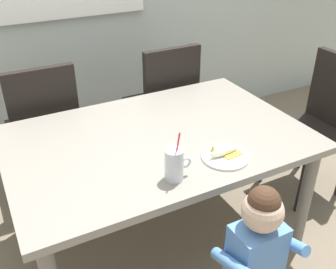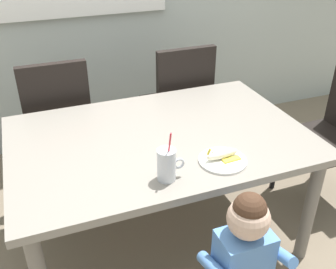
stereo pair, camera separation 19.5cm
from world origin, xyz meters
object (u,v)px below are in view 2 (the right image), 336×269
at_px(dining_chair_right, 179,99).
at_px(dining_chair_far, 336,128).
at_px(snack_plate, 223,160).
at_px(toddler_standing, 244,255).
at_px(dining_table, 160,148).
at_px(peeled_banana, 223,154).
at_px(milk_cup, 167,166).
at_px(dining_chair_left, 58,118).

xyz_separation_m(dining_chair_right, dining_chair_far, (0.78, -0.76, 0.00)).
bearing_deg(snack_plate, toddler_standing, -103.98).
bearing_deg(dining_chair_right, toddler_standing, 77.72).
bearing_deg(dining_chair_right, snack_plate, 78.36).
bearing_deg(dining_chair_far, dining_chair_right, -134.41).
height_order(dining_table, peeled_banana, peeled_banana).
height_order(dining_chair_right, dining_chair_far, same).
bearing_deg(dining_table, dining_chair_right, 60.36).
bearing_deg(snack_plate, milk_cup, -173.70).
relative_size(dining_chair_right, dining_chair_far, 1.00).
distance_m(dining_chair_far, toddler_standing, 1.30).
xyz_separation_m(snack_plate, peeled_banana, (0.01, 0.01, 0.03)).
distance_m(dining_table, snack_plate, 0.40).
height_order(dining_chair_left, peeled_banana, dining_chair_left).
xyz_separation_m(dining_chair_far, snack_plate, (-1.00, -0.31, 0.18)).
bearing_deg(snack_plate, peeled_banana, 66.50).
distance_m(dining_chair_left, toddler_standing, 1.59).
relative_size(dining_chair_left, dining_chair_far, 1.00).
bearing_deg(toddler_standing, dining_table, 97.37).
distance_m(milk_cup, peeled_banana, 0.31).
bearing_deg(dining_chair_left, peeled_banana, 121.51).
relative_size(dining_chair_left, toddler_standing, 1.15).
distance_m(dining_chair_far, milk_cup, 1.36).
relative_size(dining_table, toddler_standing, 1.87).
xyz_separation_m(dining_chair_left, milk_cup, (0.36, -1.12, 0.24)).
relative_size(milk_cup, peeled_banana, 1.45).
height_order(toddler_standing, snack_plate, toddler_standing).
distance_m(dining_chair_right, dining_chair_far, 1.09).
relative_size(dining_chair_left, milk_cup, 3.83).
height_order(toddler_standing, milk_cup, milk_cup).
relative_size(dining_table, dining_chair_left, 1.63).
bearing_deg(toddler_standing, dining_chair_far, 32.77).
bearing_deg(toddler_standing, dining_chair_right, 77.72).
bearing_deg(peeled_banana, dining_chair_right, 78.52).
height_order(dining_table, dining_chair_left, dining_chair_left).
bearing_deg(peeled_banana, dining_chair_left, 121.51).
bearing_deg(dining_chair_right, dining_table, 60.36).
relative_size(toddler_standing, milk_cup, 3.35).
relative_size(dining_chair_right, snack_plate, 4.17).
bearing_deg(dining_chair_right, dining_chair_far, 135.59).
xyz_separation_m(dining_table, dining_chair_left, (-0.46, 0.75, -0.09)).
relative_size(snack_plate, peeled_banana, 1.33).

